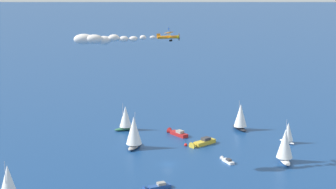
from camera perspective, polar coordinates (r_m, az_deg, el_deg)
ground_plane at (r=173.53m, az=0.00°, el=-7.20°), size 2000.00×2000.00×0.00m
sailboat_near_centre at (r=177.42m, az=11.95°, el=-5.16°), size 7.39×9.23×11.99m
motorboat_far_port at (r=176.41m, az=6.05°, el=-6.76°), size 5.98×4.68×1.78m
sailboat_far_stbd at (r=187.03m, az=-3.53°, el=-3.89°), size 6.27×10.02×12.48m
sailboat_inshore at (r=148.31m, az=-16.14°, el=-8.96°), size 6.71×9.98×12.42m
motorboat_offshore at (r=154.80m, az=-1.25°, el=-9.51°), size 6.32×7.45×2.27m
motorboat_trailing at (r=202.93m, az=0.89°, el=-3.98°), size 9.69×5.79×2.75m
sailboat_mid_cluster at (r=208.25m, az=-4.41°, el=-2.41°), size 6.61×8.03×10.54m
sailboat_outer_ring_a at (r=209.54m, az=7.47°, el=-2.28°), size 8.49×7.26×11.32m
sailboat_outer_ring_b at (r=196.94m, az=12.26°, el=-3.86°), size 6.71×4.73×8.42m
motorboat_outer_ring_c at (r=191.69m, az=3.48°, el=-4.99°), size 6.04×10.71×3.02m
marker_buoy at (r=190.74m, az=1.83°, el=-5.20°), size 1.10×1.10×2.10m
biplane_lead at (r=164.27m, az=0.10°, el=5.98°), size 6.66×6.58×3.67m
wingwalker_lead at (r=164.38m, az=0.07°, el=6.74°), size 0.68×0.74×1.79m
smoke_trail_lead at (r=161.12m, az=-7.09°, el=5.67°), size 19.82×17.49×3.80m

